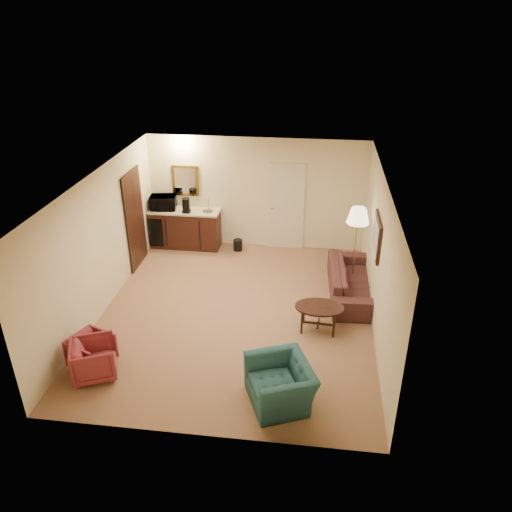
{
  "coord_description": "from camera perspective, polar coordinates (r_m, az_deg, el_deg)",
  "views": [
    {
      "loc": [
        1.37,
        -7.77,
        5.22
      ],
      "look_at": [
        0.31,
        0.5,
        0.97
      ],
      "focal_mm": 35.0,
      "sensor_mm": 36.0,
      "label": 1
    }
  ],
  "objects": [
    {
      "name": "ground",
      "position": [
        9.46,
        -2.25,
        -6.52
      ],
      "size": [
        6.0,
        6.0,
        0.0
      ],
      "primitive_type": "plane",
      "color": "#996E4D",
      "rests_on": "ground"
    },
    {
      "name": "sofa",
      "position": [
        10.0,
        10.87,
        -2.26
      ],
      "size": [
        0.71,
        2.13,
        0.82
      ],
      "primitive_type": "imported",
      "rotation": [
        0.0,
        0.0,
        1.62
      ],
      "color": "black",
      "rests_on": "ground"
    },
    {
      "name": "floor_lamp",
      "position": [
        10.2,
        11.26,
        1.02
      ],
      "size": [
        0.47,
        0.47,
        1.69
      ],
      "primitive_type": "cube",
      "rotation": [
        0.0,
        0.0,
        0.05
      ],
      "color": "#B7823D",
      "rests_on": "ground"
    },
    {
      "name": "teal_armchair",
      "position": [
        7.36,
        2.8,
        -13.71
      ],
      "size": [
        0.96,
        1.14,
        0.85
      ],
      "primitive_type": "imported",
      "rotation": [
        0.0,
        0.0,
        -1.17
      ],
      "color": "#214D53",
      "rests_on": "ground"
    },
    {
      "name": "wetbar_cabinet",
      "position": [
        11.91,
        -8.03,
        3.16
      ],
      "size": [
        1.64,
        0.58,
        0.92
      ],
      "primitive_type": "cube",
      "color": "black",
      "rests_on": "ground"
    },
    {
      "name": "coffee_maker",
      "position": [
        11.55,
        -8.01,
        5.75
      ],
      "size": [
        0.19,
        0.19,
        0.33
      ],
      "primitive_type": "cylinder",
      "rotation": [
        0.0,
        0.0,
        0.09
      ],
      "color": "black",
      "rests_on": "wetbar_cabinet"
    },
    {
      "name": "room_walls",
      "position": [
        9.35,
        -2.26,
        4.96
      ],
      "size": [
        5.02,
        6.01,
        2.61
      ],
      "color": "beige",
      "rests_on": "ground"
    },
    {
      "name": "microwave",
      "position": [
        11.81,
        -10.58,
        6.21
      ],
      "size": [
        0.63,
        0.41,
        0.4
      ],
      "primitive_type": "imported",
      "rotation": [
        0.0,
        0.0,
        0.15
      ],
      "color": "black",
      "rests_on": "wetbar_cabinet"
    },
    {
      "name": "coffee_table",
      "position": [
        8.94,
        7.17,
        -7.04
      ],
      "size": [
        0.9,
        0.64,
        0.49
      ],
      "primitive_type": "cube",
      "rotation": [
        0.0,
        0.0,
        -0.08
      ],
      "color": "black",
      "rests_on": "ground"
    },
    {
      "name": "rose_chair_near",
      "position": [
        8.24,
        -18.06,
        -10.98
      ],
      "size": [
        0.81,
        0.83,
        0.67
      ],
      "primitive_type": "imported",
      "rotation": [
        0.0,
        0.0,
        1.98
      ],
      "color": "#993243",
      "rests_on": "ground"
    },
    {
      "name": "rose_chair_far",
      "position": [
        8.47,
        -18.29,
        -10.14
      ],
      "size": [
        0.73,
        0.75,
        0.6
      ],
      "primitive_type": "imported",
      "rotation": [
        0.0,
        0.0,
        1.18
      ],
      "color": "#993243",
      "rests_on": "ground"
    },
    {
      "name": "waste_bin",
      "position": [
        11.73,
        -2.09,
        1.27
      ],
      "size": [
        0.26,
        0.26,
        0.26
      ],
      "primitive_type": "cylinder",
      "rotation": [
        0.0,
        0.0,
        -0.28
      ],
      "color": "black",
      "rests_on": "ground"
    }
  ]
}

